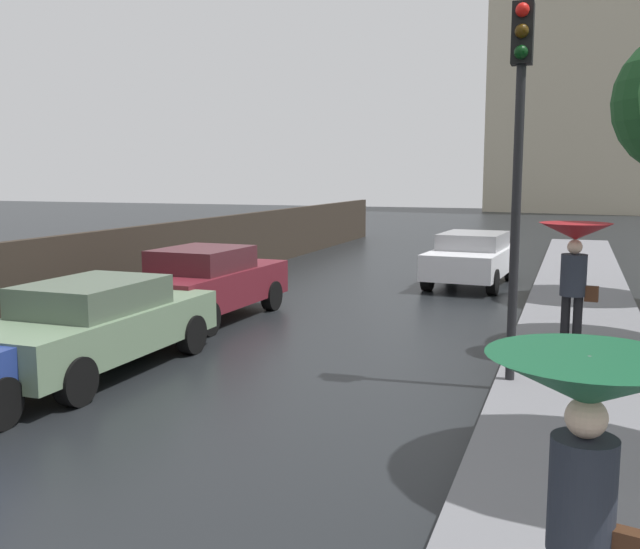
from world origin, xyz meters
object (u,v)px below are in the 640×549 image
at_px(pedestrian_with_umbrella_near, 587,425).
at_px(pedestrian_with_umbrella_far, 575,249).
at_px(car_green_far_lane, 96,324).
at_px(car_white_mid_road, 472,257).
at_px(traffic_light, 519,127).
at_px(car_maroon_behind_camera, 207,282).

distance_m(pedestrian_with_umbrella_near, pedestrian_with_umbrella_far, 7.91).
distance_m(car_green_far_lane, pedestrian_with_umbrella_far, 7.28).
distance_m(car_white_mid_road, car_green_far_lane, 10.89).
bearing_deg(car_green_far_lane, pedestrian_with_umbrella_near, 144.90).
height_order(car_green_far_lane, pedestrian_with_umbrella_near, pedestrian_with_umbrella_near).
distance_m(car_white_mid_road, pedestrian_with_umbrella_near, 15.11).
height_order(pedestrian_with_umbrella_near, traffic_light, traffic_light).
bearing_deg(car_maroon_behind_camera, traffic_light, 157.54).
bearing_deg(traffic_light, car_green_far_lane, -169.01).
distance_m(car_maroon_behind_camera, pedestrian_with_umbrella_far, 6.90).
bearing_deg(car_maroon_behind_camera, car_white_mid_road, -122.26).
height_order(car_white_mid_road, car_green_far_lane, car_white_mid_road).
relative_size(car_green_far_lane, pedestrian_with_umbrella_far, 2.14).
distance_m(pedestrian_with_umbrella_far, traffic_light, 2.81).
bearing_deg(traffic_light, pedestrian_with_umbrella_far, 70.38).
bearing_deg(pedestrian_with_umbrella_far, car_green_far_lane, -146.33).
relative_size(car_green_far_lane, traffic_light, 0.88).
height_order(car_white_mid_road, car_maroon_behind_camera, car_maroon_behind_camera).
relative_size(car_maroon_behind_camera, pedestrian_with_umbrella_near, 2.23).
relative_size(car_maroon_behind_camera, car_green_far_lane, 0.96).
height_order(car_green_far_lane, traffic_light, traffic_light).
xyz_separation_m(car_maroon_behind_camera, pedestrian_with_umbrella_near, (6.89, -8.62, 0.85)).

